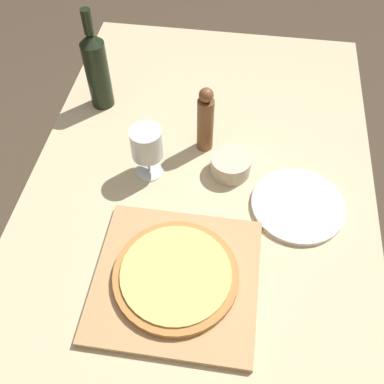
# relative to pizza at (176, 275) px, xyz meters

# --- Properties ---
(ground_plane) EXTENTS (12.00, 12.00, 0.00)m
(ground_plane) POSITION_rel_pizza_xyz_m (0.02, 0.14, -0.80)
(ground_plane) COLOR #4C3D2D
(dining_table) EXTENTS (0.94, 1.79, 0.77)m
(dining_table) POSITION_rel_pizza_xyz_m (0.02, 0.14, -0.11)
(dining_table) COLOR #CCB78E
(dining_table) RESTS_ON ground_plane
(cutting_board) EXTENTS (0.38, 0.37, 0.02)m
(cutting_board) POSITION_rel_pizza_xyz_m (0.00, 0.00, -0.02)
(cutting_board) COLOR tan
(cutting_board) RESTS_ON dining_table
(pizza) EXTENTS (0.29, 0.29, 0.02)m
(pizza) POSITION_rel_pizza_xyz_m (0.00, 0.00, 0.00)
(pizza) COLOR #BC7A3D
(pizza) RESTS_ON cutting_board
(wine_bottle) EXTENTS (0.07, 0.07, 0.32)m
(wine_bottle) POSITION_rel_pizza_xyz_m (-0.33, 0.58, 0.10)
(wine_bottle) COLOR black
(wine_bottle) RESTS_ON dining_table
(pepper_mill) EXTENTS (0.05, 0.05, 0.21)m
(pepper_mill) POSITION_rel_pizza_xyz_m (0.01, 0.44, 0.07)
(pepper_mill) COLOR brown
(pepper_mill) RESTS_ON dining_table
(wine_glass) EXTENTS (0.08, 0.08, 0.16)m
(wine_glass) POSITION_rel_pizza_xyz_m (-0.13, 0.32, 0.08)
(wine_glass) COLOR silver
(wine_glass) RESTS_ON dining_table
(small_bowl) EXTENTS (0.11, 0.11, 0.05)m
(small_bowl) POSITION_rel_pizza_xyz_m (0.09, 0.35, -0.00)
(small_bowl) COLOR beige
(small_bowl) RESTS_ON dining_table
(dinner_plate) EXTENTS (0.24, 0.24, 0.01)m
(dinner_plate) POSITION_rel_pizza_xyz_m (0.28, 0.26, -0.02)
(dinner_plate) COLOR silver
(dinner_plate) RESTS_ON dining_table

